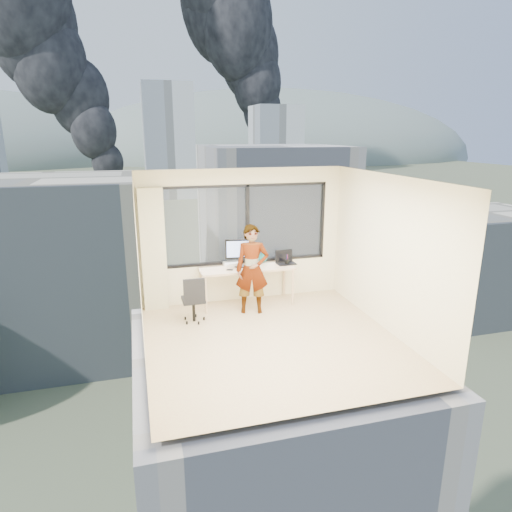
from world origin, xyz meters
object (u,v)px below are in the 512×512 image
object	(u,v)px
chair	(193,298)
handbag	(261,258)
monitor	(240,253)
laptop	(286,258)
person	(252,269)
desk	(247,286)
game_console	(232,264)

from	to	relation	value
chair	handbag	xyz separation A→B (m)	(1.46, 0.76, 0.41)
monitor	laptop	distance (m)	0.94
laptop	handbag	world-z (taller)	laptop
person	handbag	distance (m)	0.70
person	laptop	xyz separation A→B (m)	(0.80, 0.42, 0.04)
laptop	handbag	distance (m)	0.50
person	monitor	distance (m)	0.53
desk	game_console	xyz separation A→B (m)	(-0.25, 0.18, 0.41)
person	game_console	distance (m)	0.64
game_console	laptop	bearing A→B (deg)	-20.71
chair	monitor	xyz separation A→B (m)	(0.99, 0.63, 0.59)
monitor	game_console	size ratio (longest dim) A/B	1.88
desk	person	distance (m)	0.61
desk	chair	world-z (taller)	chair
game_console	handbag	xyz separation A→B (m)	(0.59, 0.02, 0.06)
monitor	handbag	bearing A→B (deg)	24.47
chair	laptop	xyz separation A→B (m)	(1.92, 0.57, 0.43)
person	handbag	size ratio (longest dim) A/B	6.56
person	desk	bearing A→B (deg)	102.84
person	game_console	size ratio (longest dim) A/B	5.67
monitor	handbag	size ratio (longest dim) A/B	2.18
person	laptop	distance (m)	0.91
chair	laptop	distance (m)	2.05
game_console	handbag	bearing A→B (deg)	-9.23
person	game_console	world-z (taller)	person
laptop	desk	bearing A→B (deg)	177.77
desk	chair	distance (m)	1.25
game_console	handbag	distance (m)	0.60
desk	handbag	size ratio (longest dim) A/B	7.14
laptop	handbag	size ratio (longest dim) A/B	1.52
game_console	desk	bearing A→B (deg)	-46.98
game_console	person	bearing A→B (deg)	-78.52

